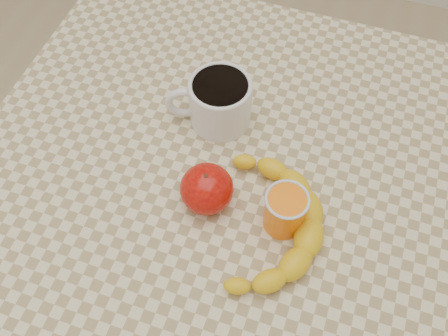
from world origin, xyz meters
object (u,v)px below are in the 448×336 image
(table, at_px, (224,202))
(banana, at_px, (269,224))
(apple, at_px, (207,189))
(coffee_mug, at_px, (218,101))
(orange_juice_glass, at_px, (285,210))

(table, bearing_deg, banana, -36.85)
(apple, height_order, banana, apple)
(table, relative_size, coffee_mug, 5.40)
(coffee_mug, bearing_deg, orange_juice_glass, -45.02)
(table, distance_m, apple, 0.13)
(orange_juice_glass, relative_size, banana, 0.26)
(table, height_order, banana, banana)
(coffee_mug, distance_m, orange_juice_glass, 0.21)
(table, height_order, coffee_mug, coffee_mug)
(table, height_order, orange_juice_glass, orange_juice_glass)
(orange_juice_glass, height_order, apple, same)
(coffee_mug, distance_m, apple, 0.15)
(table, distance_m, banana, 0.15)
(coffee_mug, xyz_separation_m, orange_juice_glass, (0.15, -0.15, -0.01))
(coffee_mug, height_order, banana, coffee_mug)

